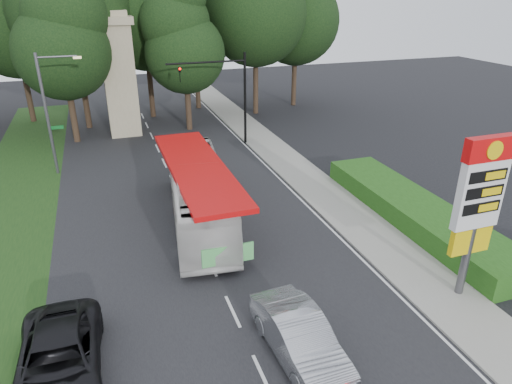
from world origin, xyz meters
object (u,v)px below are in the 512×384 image
object	(u,v)px
suv_charcoal	(59,361)
transit_bus	(198,193)
gas_station_pylon	(479,198)
monument	(119,74)
sedan_silver	(300,338)
streetlight_signs	(49,109)
traffic_signal_mast	(229,87)

from	to	relation	value
suv_charcoal	transit_bus	bearing A→B (deg)	55.99
gas_station_pylon	monument	distance (m)	30.17
sedan_silver	suv_charcoal	world-z (taller)	sedan_silver
streetlight_signs	sedan_silver	bearing A→B (deg)	-68.03
streetlight_signs	sedan_silver	world-z (taller)	streetlight_signs
streetlight_signs	suv_charcoal	xyz separation A→B (m)	(0.79, -19.44, -3.65)
transit_bus	sedan_silver	bearing A→B (deg)	-77.55
suv_charcoal	gas_station_pylon	bearing A→B (deg)	-0.78
traffic_signal_mast	streetlight_signs	xyz separation A→B (m)	(-12.67, -1.99, -0.23)
gas_station_pylon	transit_bus	distance (m)	13.56
streetlight_signs	sedan_silver	xyz separation A→B (m)	(8.49, -21.03, -3.62)
monument	transit_bus	distance (m)	18.51
streetlight_signs	transit_bus	distance (m)	12.81
transit_bus	streetlight_signs	bearing A→B (deg)	133.99
gas_station_pylon	traffic_signal_mast	world-z (taller)	traffic_signal_mast
gas_station_pylon	traffic_signal_mast	xyz separation A→B (m)	(-3.52, 22.00, 0.22)
streetlight_signs	sedan_silver	size ratio (longest dim) A/B	1.60
sedan_silver	suv_charcoal	distance (m)	7.86
streetlight_signs	suv_charcoal	bearing A→B (deg)	-87.68
traffic_signal_mast	transit_bus	bearing A→B (deg)	-113.38
gas_station_pylon	monument	bearing A→B (deg)	111.80
gas_station_pylon	traffic_signal_mast	size ratio (longest dim) A/B	0.95
monument	suv_charcoal	bearing A→B (deg)	-98.70
gas_station_pylon	monument	xyz separation A→B (m)	(-11.20, 28.01, 0.66)
streetlight_signs	traffic_signal_mast	bearing A→B (deg)	8.92
gas_station_pylon	sedan_silver	xyz separation A→B (m)	(-7.70, -1.02, -3.63)
traffic_signal_mast	streetlight_signs	bearing A→B (deg)	-171.08
streetlight_signs	transit_bus	xyz separation A→B (m)	(7.48, -10.01, -2.82)
traffic_signal_mast	suv_charcoal	xyz separation A→B (m)	(-11.88, -21.43, -3.88)
transit_bus	suv_charcoal	xyz separation A→B (m)	(-6.69, -9.43, -0.83)
sedan_silver	gas_station_pylon	bearing A→B (deg)	3.91
gas_station_pylon	suv_charcoal	xyz separation A→B (m)	(-15.40, 0.57, -3.66)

